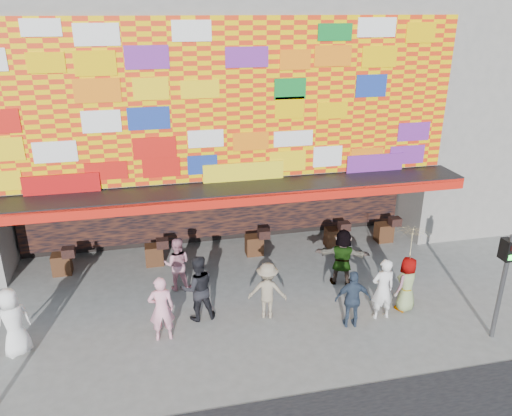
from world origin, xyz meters
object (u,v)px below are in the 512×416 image
object	(u,v)px
ped_a	(13,322)
ped_f	(342,257)
signal_right	(504,275)
ped_i	(177,264)
ped_c	(198,288)
ped_e	(353,299)
ped_g	(407,284)
ped_b	(161,309)
ped_d	(267,291)
parasol	(412,243)
ped_h	(383,289)

from	to	relation	value
ped_a	ped_f	size ratio (longest dim) A/B	1.00
signal_right	ped_i	xyz separation A→B (m)	(-8.02, 4.30, -1.00)
signal_right	ped_c	xyz separation A→B (m)	(-7.58, 2.57, -0.89)
ped_e	ped_g	size ratio (longest dim) A/B	1.02
ped_a	ped_b	xyz separation A→B (m)	(3.64, -0.19, 0.00)
ped_a	ped_d	xyz separation A→B (m)	(6.58, 0.21, -0.08)
ped_a	ped_c	world-z (taller)	ped_c
ped_c	ped_f	xyz separation A→B (m)	(4.65, 0.95, -0.05)
ped_i	parasol	bearing A→B (deg)	167.66
ped_b	ped_e	distance (m)	5.13
ped_a	ped_i	distance (m)	4.80
ped_c	ped_d	xyz separation A→B (m)	(1.91, -0.35, -0.13)
ped_b	ped_d	bearing A→B (deg)	-173.19
ped_g	ped_h	bearing A→B (deg)	-13.10
ped_e	parasol	size ratio (longest dim) A/B	0.91
ped_c	parasol	bearing A→B (deg)	166.11
ped_e	ped_g	distance (m)	1.89
ped_h	ped_a	bearing A→B (deg)	-3.45
ped_e	ped_f	bearing A→B (deg)	-95.38
ped_d	ped_f	size ratio (longest dim) A/B	0.91
ped_b	ped_h	size ratio (longest dim) A/B	1.00
ped_b	ped_c	xyz separation A→B (m)	(1.03, 0.75, 0.04)
ped_h	parasol	size ratio (longest dim) A/B	1.00
ped_g	ped_i	size ratio (longest dim) A/B	0.97
ped_a	ped_c	xyz separation A→B (m)	(4.67, 0.55, 0.05)
signal_right	ped_d	distance (m)	6.17
ped_a	ped_i	bearing A→B (deg)	173.13
ped_d	ped_h	size ratio (longest dim) A/B	0.91
ped_f	ped_b	bearing A→B (deg)	37.49
ped_d	ped_h	world-z (taller)	ped_h
ped_d	ped_g	size ratio (longest dim) A/B	1.01
ped_f	ped_a	bearing A→B (deg)	30.03
signal_right	ped_d	bearing A→B (deg)	158.59
ped_f	ped_e	bearing A→B (deg)	96.32
ped_b	parasol	size ratio (longest dim) A/B	1.00
ped_e	ped_i	distance (m)	5.43
parasol	ped_c	bearing A→B (deg)	171.84
ped_b	ped_g	distance (m)	6.94
ped_f	ped_i	world-z (taller)	ped_f
ped_g	ped_i	bearing A→B (deg)	-50.64
signal_right	ped_f	world-z (taller)	signal_right
ped_i	ped_a	bearing A→B (deg)	38.21
ped_a	ped_g	xyz separation A→B (m)	(10.58, -0.29, -0.09)
ped_f	ped_i	distance (m)	5.16
ped_c	signal_right	bearing A→B (deg)	155.53
ped_a	parasol	size ratio (longest dim) A/B	1.00
ped_a	signal_right	bearing A→B (deg)	135.33
signal_right	ped_g	bearing A→B (deg)	134.05
ped_h	ped_g	bearing A→B (deg)	-164.87
ped_b	signal_right	bearing A→B (deg)	167.11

